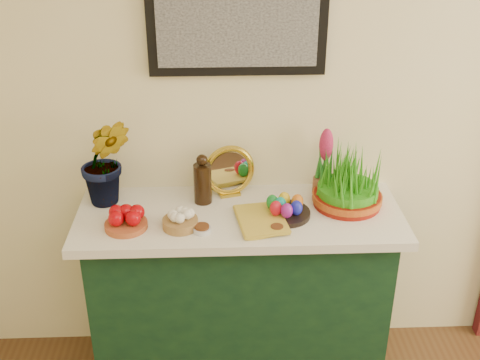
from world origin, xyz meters
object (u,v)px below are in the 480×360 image
(mirror, at_px, (229,171))
(hyacinth_green, at_px, (104,147))
(book, at_px, (238,222))
(wheatgrass_sabzeh, at_px, (348,183))
(sideboard, at_px, (240,298))

(mirror, bearing_deg, hyacinth_green, -173.93)
(mirror, height_order, book, mirror)
(hyacinth_green, bearing_deg, wheatgrass_sabzeh, -6.45)
(book, bearing_deg, mirror, 87.47)
(mirror, height_order, wheatgrass_sabzeh, wheatgrass_sabzeh)
(wheatgrass_sabzeh, bearing_deg, sideboard, -174.64)
(hyacinth_green, distance_m, wheatgrass_sabzeh, 1.06)
(mirror, xyz_separation_m, wheatgrass_sabzeh, (0.51, -0.12, -0.00))
(sideboard, bearing_deg, book, -94.86)
(hyacinth_green, bearing_deg, book, -24.28)
(hyacinth_green, xyz_separation_m, book, (0.56, -0.22, -0.25))
(hyacinth_green, relative_size, mirror, 2.21)
(book, bearing_deg, wheatgrass_sabzeh, 9.09)
(hyacinth_green, bearing_deg, sideboard, -13.70)
(hyacinth_green, xyz_separation_m, mirror, (0.53, 0.06, -0.15))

